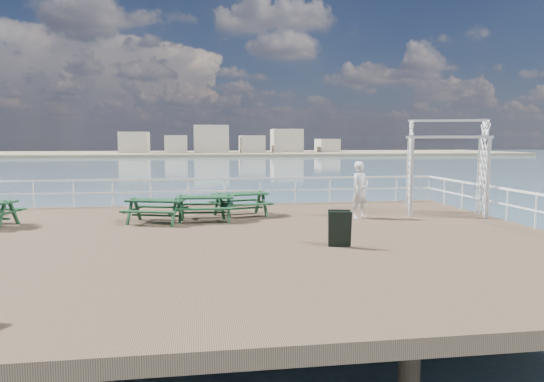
{
  "coord_description": "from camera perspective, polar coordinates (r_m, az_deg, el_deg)",
  "views": [
    {
      "loc": [
        -0.92,
        -12.89,
        2.65
      ],
      "look_at": [
        1.18,
        1.49,
        1.1
      ],
      "focal_mm": 32.0,
      "sensor_mm": 36.0,
      "label": 1
    }
  ],
  "objects": [
    {
      "name": "ground",
      "position": [
        13.22,
        -4.14,
        -6.15
      ],
      "size": [
        18.0,
        14.0,
        0.3
      ],
      "primitive_type": "cube",
      "color": "brown",
      "rests_on": "ground"
    },
    {
      "name": "sea_backdrop",
      "position": [
        147.6,
        -3.07,
        4.85
      ],
      "size": [
        300.0,
        300.0,
        9.2
      ],
      "color": "#446372",
      "rests_on": "ground"
    },
    {
      "name": "railing",
      "position": [
        15.58,
        -5.12,
        -0.48
      ],
      "size": [
        17.77,
        13.76,
        1.1
      ],
      "color": "white",
      "rests_on": "ground"
    },
    {
      "name": "picnic_table_b",
      "position": [
        16.03,
        -7.89,
        -1.39
      ],
      "size": [
        1.95,
        1.61,
        0.91
      ],
      "rotation": [
        0.0,
        0.0,
        -0.06
      ],
      "color": "#14371E",
      "rests_on": "ground"
    },
    {
      "name": "picnic_table_c",
      "position": [
        16.83,
        -3.73,
        -0.99
      ],
      "size": [
        2.19,
        1.94,
        0.91
      ],
      "rotation": [
        0.0,
        0.0,
        0.26
      ],
      "color": "#14371E",
      "rests_on": "ground"
    },
    {
      "name": "picnic_table_d",
      "position": [
        15.83,
        -13.59,
        -1.73
      ],
      "size": [
        2.09,
        1.86,
        0.85
      ],
      "rotation": [
        0.0,
        0.0,
        -0.3
      ],
      "color": "#14371E",
      "rests_on": "ground"
    },
    {
      "name": "trellis_arbor",
      "position": [
        18.1,
        19.82,
        2.04
      ],
      "size": [
        3.01,
        2.24,
        3.34
      ],
      "rotation": [
        0.0,
        0.0,
        -0.34
      ],
      "color": "white",
      "rests_on": "ground"
    },
    {
      "name": "sandwich_board",
      "position": [
        12.11,
        7.97,
        -4.45
      ],
      "size": [
        0.63,
        0.52,
        0.92
      ],
      "rotation": [
        0.0,
        0.0,
        -0.19
      ],
      "color": "black",
      "rests_on": "ground"
    },
    {
      "name": "person",
      "position": [
        16.53,
        10.32,
        0.12
      ],
      "size": [
        0.83,
        0.74,
        1.92
      ],
      "primitive_type": "imported",
      "rotation": [
        0.0,
        0.0,
        0.49
      ],
      "color": "silver",
      "rests_on": "ground"
    }
  ]
}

